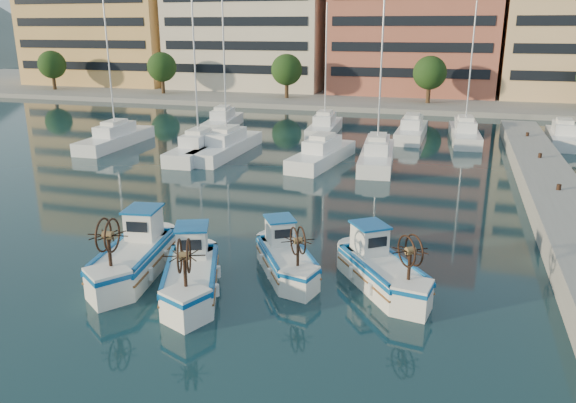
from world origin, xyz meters
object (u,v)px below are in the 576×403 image
at_px(fishing_boat_a, 135,254).
at_px(fishing_boat_d, 381,268).
at_px(fishing_boat_b, 191,272).
at_px(fishing_boat_c, 286,256).

height_order(fishing_boat_a, fishing_boat_d, fishing_boat_a).
relative_size(fishing_boat_a, fishing_boat_d, 1.12).
relative_size(fishing_boat_b, fishing_boat_c, 1.13).
distance_m(fishing_boat_b, fishing_boat_c, 3.89).
distance_m(fishing_boat_b, fishing_boat_d, 7.12).
height_order(fishing_boat_a, fishing_boat_c, fishing_boat_a).
xyz_separation_m(fishing_boat_b, fishing_boat_c, (2.85, 2.64, -0.08)).
distance_m(fishing_boat_c, fishing_boat_d, 3.83).
distance_m(fishing_boat_a, fishing_boat_d, 9.69).
relative_size(fishing_boat_c, fishing_boat_d, 0.94).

